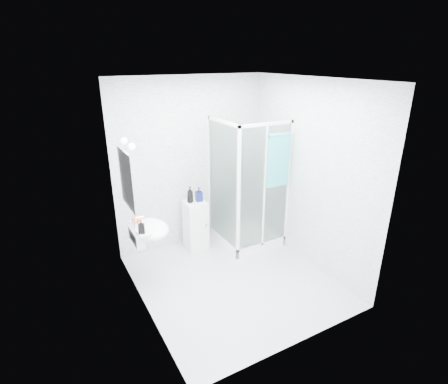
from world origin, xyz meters
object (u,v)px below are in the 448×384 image
shampoo_bottle_a (190,195)px  soap_dispenser_black (141,227)px  hand_towel (278,159)px  storage_cabinet (196,225)px  shower_enclosure (245,218)px  wall_basin (148,230)px  soap_dispenser_orange (136,218)px  shampoo_bottle_b (199,194)px

shampoo_bottle_a → soap_dispenser_black: size_ratio=1.50×
soap_dispenser_black → hand_towel: bearing=2.1°
storage_cabinet → soap_dispenser_black: size_ratio=4.61×
shower_enclosure → hand_towel: 1.14m
wall_basin → soap_dispenser_black: size_ratio=3.34×
shower_enclosure → shampoo_bottle_a: shower_enclosure is taller
hand_towel → soap_dispenser_orange: 2.11m
shampoo_bottle_a → wall_basin: bearing=-144.1°
wall_basin → hand_towel: bearing=-2.5°
storage_cabinet → soap_dispenser_black: soap_dispenser_black is taller
wall_basin → shampoo_bottle_b: size_ratio=2.54×
shower_enclosure → soap_dispenser_orange: (-1.76, -0.19, 0.49)m
shower_enclosure → soap_dispenser_black: shower_enclosure is taller
wall_basin → soap_dispenser_orange: size_ratio=3.63×
wall_basin → storage_cabinet: (0.92, 0.60, -0.41)m
storage_cabinet → soap_dispenser_orange: 1.26m
shampoo_bottle_b → soap_dispenser_black: soap_dispenser_black is taller
hand_towel → shampoo_bottle_a: size_ratio=3.08×
wall_basin → storage_cabinet: size_ratio=0.72×
wall_basin → shampoo_bottle_a: (0.85, 0.62, 0.10)m
shower_enclosure → soap_dispenser_black: bearing=-165.0°
storage_cabinet → shampoo_bottle_b: bearing=0.5°
shampoo_bottle_a → soap_dispenser_black: (-0.97, -0.78, 0.05)m
shower_enclosure → wall_basin: shower_enclosure is taller
wall_basin → hand_towel: 2.05m
storage_cabinet → soap_dispenser_orange: soap_dispenser_orange is taller
storage_cabinet → shampoo_bottle_a: (-0.07, 0.02, 0.51)m
shampoo_bottle_b → soap_dispenser_orange: size_ratio=1.43×
wall_basin → shampoo_bottle_a: size_ratio=2.22×
storage_cabinet → soap_dispenser_orange: size_ratio=5.02×
storage_cabinet → shampoo_bottle_a: bearing=167.6°
storage_cabinet → wall_basin: bearing=-146.5°
hand_towel → shower_enclosure: bearing=124.0°
shampoo_bottle_b → soap_dispenser_orange: 1.19m
shower_enclosure → shampoo_bottle_b: (-0.66, 0.29, 0.44)m
shower_enclosure → wall_basin: 1.72m
hand_towel → storage_cabinet: bearing=145.7°
shampoo_bottle_b → soap_dispenser_orange: soap_dispenser_orange is taller
shower_enclosure → hand_towel: bearing=-56.0°
storage_cabinet → soap_dispenser_black: bearing=-143.4°
shower_enclosure → shampoo_bottle_a: (-0.80, 0.30, 0.45)m
shampoo_bottle_a → soap_dispenser_orange: 1.07m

